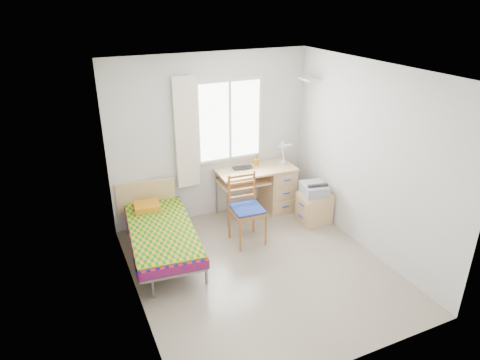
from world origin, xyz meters
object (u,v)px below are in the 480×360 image
Objects in this scene: bed at (160,230)px; cabinet at (314,208)px; printer at (314,189)px; desk at (274,186)px; chair at (246,205)px.

bed reaches higher than cabinet.
cabinet is 1.07× the size of printer.
desk is 1.24× the size of chair.
desk is (2.08, 0.57, 0.04)m from bed.
bed reaches higher than desk.
printer is at bearing 5.65° from chair.
chair is at bearing 179.80° from cabinet.
cabinet is at bearing -10.39° from printer.
desk is 0.78m from cabinet.
printer is (2.41, -0.09, 0.20)m from bed.
bed is 1.49× the size of desk.
bed is at bearing -162.89° from desk.
desk is 2.75× the size of printer.
desk is at bearing 43.79° from chair.
cabinet is at bearing 3.41° from bed.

